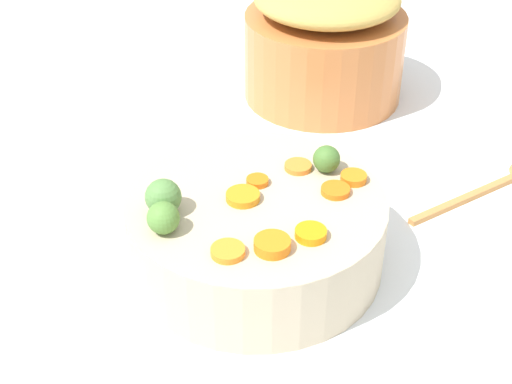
{
  "coord_description": "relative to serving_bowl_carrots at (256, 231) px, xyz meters",
  "views": [
    {
      "loc": [
        0.58,
        0.26,
        0.6
      ],
      "look_at": [
        -0.02,
        -0.05,
        0.12
      ],
      "focal_mm": 52.34,
      "sensor_mm": 36.0,
      "label": 1
    }
  ],
  "objects": [
    {
      "name": "tabletop",
      "position": [
        0.02,
        0.05,
        -0.06
      ],
      "size": [
        2.4,
        2.4,
        0.02
      ],
      "primitive_type": "cube",
      "color": "white",
      "rests_on": "ground"
    },
    {
      "name": "carrot_slice_6",
      "position": [
        0.03,
        0.08,
        0.05
      ],
      "size": [
        0.04,
        0.04,
        0.01
      ],
      "primitive_type": "cylinder",
      "rotation": [
        0.0,
        0.0,
        3.41
      ],
      "color": "orange",
      "rests_on": "serving_bowl_carrots"
    },
    {
      "name": "serving_bowl_carrots",
      "position": [
        0.0,
        0.0,
        0.0
      ],
      "size": [
        0.3,
        0.3,
        0.09
      ],
      "primitive_type": "cylinder",
      "color": "#C1AF90",
      "rests_on": "tabletop"
    },
    {
      "name": "carrot_slice_7",
      "position": [
        0.07,
        0.06,
        0.05
      ],
      "size": [
        0.05,
        0.05,
        0.01
      ],
      "primitive_type": "cylinder",
      "rotation": [
        0.0,
        0.0,
        5.26
      ],
      "color": "orange",
      "rests_on": "serving_bowl_carrots"
    },
    {
      "name": "carrot_slice_3",
      "position": [
        0.1,
        0.02,
        0.05
      ],
      "size": [
        0.04,
        0.04,
        0.01
      ],
      "primitive_type": "cylinder",
      "rotation": [
        0.0,
        0.0,
        6.1
      ],
      "color": "orange",
      "rests_on": "serving_bowl_carrots"
    },
    {
      "name": "carrot_slice_0",
      "position": [
        -0.08,
        0.08,
        0.05
      ],
      "size": [
        0.04,
        0.04,
        0.01
      ],
      "primitive_type": "cylinder",
      "rotation": [
        0.0,
        0.0,
        4.89
      ],
      "color": "orange",
      "rests_on": "serving_bowl_carrots"
    },
    {
      "name": "carrot_slice_5",
      "position": [
        -0.08,
        0.02,
        0.05
      ],
      "size": [
        0.04,
        0.04,
        0.01
      ],
      "primitive_type": "cylinder",
      "rotation": [
        0.0,
        0.0,
        1.82
      ],
      "color": "orange",
      "rests_on": "serving_bowl_carrots"
    },
    {
      "name": "brussels_sprout_0",
      "position": [
        0.07,
        -0.08,
        0.07
      ],
      "size": [
        0.04,
        0.04,
        0.04
      ],
      "primitive_type": "sphere",
      "color": "#548442",
      "rests_on": "serving_bowl_carrots"
    },
    {
      "name": "brussels_sprout_1",
      "position": [
        0.1,
        -0.06,
        0.06
      ],
      "size": [
        0.04,
        0.04,
        0.04
      ],
      "primitive_type": "sphere",
      "color": "#568739",
      "rests_on": "serving_bowl_carrots"
    },
    {
      "name": "carrot_slice_2",
      "position": [
        -0.03,
        -0.01,
        0.05
      ],
      "size": [
        0.04,
        0.04,
        0.01
      ],
      "primitive_type": "cylinder",
      "rotation": [
        0.0,
        0.0,
        2.58
      ],
      "color": "orange",
      "rests_on": "serving_bowl_carrots"
    },
    {
      "name": "metal_pot",
      "position": [
        -0.42,
        -0.1,
        0.02
      ],
      "size": [
        0.25,
        0.25,
        0.14
      ],
      "primitive_type": "cylinder",
      "color": "#C8733B",
      "rests_on": "tabletop"
    },
    {
      "name": "carrot_slice_4",
      "position": [
        -0.05,
        0.07,
        0.05
      ],
      "size": [
        0.04,
        0.04,
        0.01
      ],
      "primitive_type": "cylinder",
      "rotation": [
        0.0,
        0.0,
        4.65
      ],
      "color": "orange",
      "rests_on": "serving_bowl_carrots"
    },
    {
      "name": "brussels_sprout_2",
      "position": [
        -0.09,
        0.05,
        0.06
      ],
      "size": [
        0.03,
        0.03,
        0.03
      ],
      "primitive_type": "sphere",
      "color": "#477330",
      "rests_on": "serving_bowl_carrots"
    },
    {
      "name": "carrot_slice_1",
      "position": [
        0.01,
        -0.01,
        0.05
      ],
      "size": [
        0.05,
        0.05,
        0.01
      ],
      "primitive_type": "cylinder",
      "rotation": [
        0.0,
        0.0,
        3.5
      ],
      "color": "orange",
      "rests_on": "serving_bowl_carrots"
    }
  ]
}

